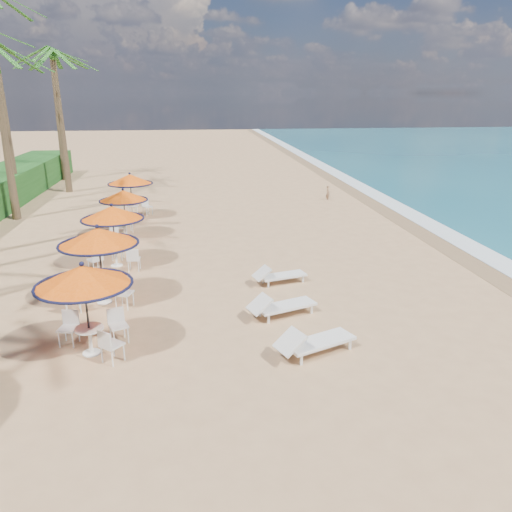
{
  "coord_description": "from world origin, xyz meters",
  "views": [
    {
      "loc": [
        -2.24,
        -11.72,
        6.19
      ],
      "look_at": [
        -0.32,
        3.4,
        1.2
      ],
      "focal_mm": 35.0,
      "sensor_mm": 36.0,
      "label": 1
    }
  ],
  "objects": [
    {
      "name": "station_4",
      "position": [
        -5.37,
        14.26,
        1.81
      ],
      "size": [
        2.28,
        2.28,
        2.38
      ],
      "color": "black",
      "rests_on": "ground"
    },
    {
      "name": "palm_6",
      "position": [
        -10.34,
        22.11,
        7.87
      ],
      "size": [
        5.0,
        5.0,
        8.63
      ],
      "color": "brown",
      "rests_on": "ground"
    },
    {
      "name": "lounger_far",
      "position": [
        0.5,
        3.95,
        0.31
      ],
      "size": [
        1.93,
        1.04,
        0.66
      ],
      "rotation": [
        0.0,
        0.0,
        0.26
      ],
      "color": "white",
      "rests_on": "ground"
    },
    {
      "name": "foam_strip",
      "position": [
        9.3,
        10.0,
        0.0
      ],
      "size": [
        1.2,
        140.0,
        0.04
      ],
      "primitive_type": "cube",
      "color": "white",
      "rests_on": "ground"
    },
    {
      "name": "lounger_mid",
      "position": [
        0.12,
        1.35,
        0.34
      ],
      "size": [
        2.15,
        1.3,
        0.74
      ],
      "rotation": [
        0.0,
        0.0,
        0.35
      ],
      "color": "white",
      "rests_on": "ground"
    },
    {
      "name": "station_0",
      "position": [
        -4.89,
        -0.17,
        1.77
      ],
      "size": [
        2.32,
        2.32,
        2.42
      ],
      "color": "black",
      "rests_on": "ground"
    },
    {
      "name": "palm_7",
      "position": [
        -11.72,
        27.15,
        8.43
      ],
      "size": [
        5.0,
        5.0,
        9.23
      ],
      "color": "brown",
      "rests_on": "ground"
    },
    {
      "name": "station_2",
      "position": [
        -5.21,
        6.51,
        1.75
      ],
      "size": [
        2.29,
        2.29,
        2.39
      ],
      "color": "black",
      "rests_on": "ground"
    },
    {
      "name": "ground",
      "position": [
        0.0,
        0.0,
        0.0
      ],
      "size": [
        160.0,
        160.0,
        0.0
      ],
      "primitive_type": "plane",
      "color": "tan",
      "rests_on": "ground"
    },
    {
      "name": "station_3",
      "position": [
        -5.35,
        10.55,
        1.63
      ],
      "size": [
        2.14,
        2.17,
        2.23
      ],
      "color": "black",
      "rests_on": "ground"
    },
    {
      "name": "station_1",
      "position": [
        -5.16,
        3.02,
        1.83
      ],
      "size": [
        2.4,
        2.4,
        2.5
      ],
      "color": "black",
      "rests_on": "ground"
    },
    {
      "name": "wetsand_band",
      "position": [
        8.4,
        10.0,
        0.0
      ],
      "size": [
        1.4,
        140.0,
        0.02
      ],
      "primitive_type": "cube",
      "color": "olive",
      "rests_on": "ground"
    },
    {
      "name": "lounger_near",
      "position": [
        0.54,
        -0.96,
        0.36
      ],
      "size": [
        2.21,
        1.44,
        0.76
      ],
      "rotation": [
        0.0,
        0.0,
        0.4
      ],
      "color": "white",
      "rests_on": "ground"
    },
    {
      "name": "person",
      "position": [
        5.87,
        17.44,
        0.46
      ],
      "size": [
        0.27,
        0.37,
        0.93
      ],
      "primitive_type": "imported",
      "rotation": [
        0.0,
        0.0,
        1.72
      ],
      "color": "#8C6547",
      "rests_on": "ground"
    }
  ]
}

